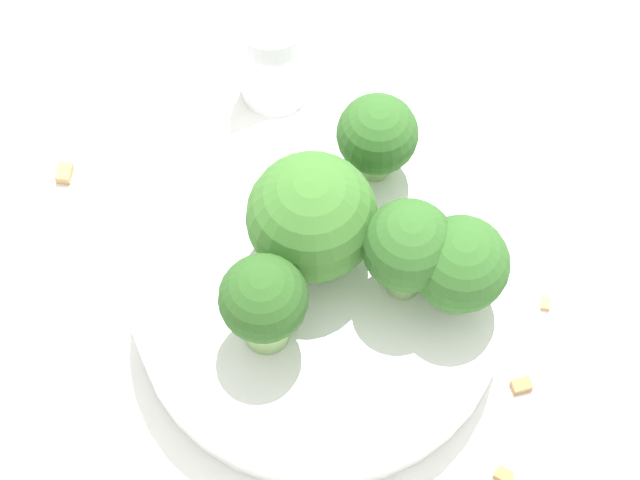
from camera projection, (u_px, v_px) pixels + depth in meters
ground_plane at (320, 312)px, 0.49m from camera, size 3.00×3.00×0.00m
bowl at (320, 293)px, 0.48m from camera, size 0.17×0.17×0.04m
broccoli_floret_0 at (264, 303)px, 0.42m from camera, size 0.04×0.04×0.05m
broccoli_floret_1 at (460, 266)px, 0.43m from camera, size 0.04×0.04×0.05m
broccoli_floret_2 at (408, 248)px, 0.43m from camera, size 0.04×0.04×0.05m
broccoli_floret_3 at (377, 136)px, 0.46m from camera, size 0.04×0.04×0.05m
broccoli_floret_4 at (301, 222)px, 0.43m from camera, size 0.05×0.05×0.06m
pepper_shaker at (273, 56)px, 0.53m from camera, size 0.04×0.04×0.06m
almond_crumb_0 at (546, 302)px, 0.49m from camera, size 0.01×0.01×0.01m
almond_crumb_2 at (522, 383)px, 0.47m from camera, size 0.01×0.01×0.01m
almond_crumb_3 at (504, 474)px, 0.45m from camera, size 0.01×0.01×0.01m
almond_crumb_4 at (63, 170)px, 0.52m from camera, size 0.01×0.01×0.01m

